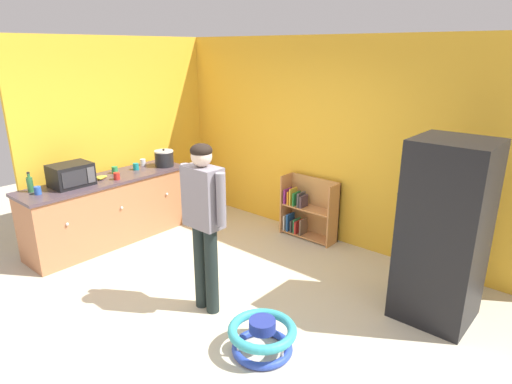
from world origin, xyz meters
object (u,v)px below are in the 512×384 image
red_cup (117,176)px  refrigerator (444,232)px  banana_bunch (102,177)px  green_glass_bottle (30,184)px  blue_cup (38,190)px  baby_walker (262,336)px  standing_person (204,214)px  microwave (71,175)px  bookshelf (307,211)px  kitchen_counter (109,210)px  white_cup (143,162)px  green_cup (115,170)px  teal_cup (136,167)px  crock_pot (164,158)px

red_cup → refrigerator: bearing=15.6°
banana_bunch → green_glass_bottle: green_glass_bottle is taller
blue_cup → baby_walker: bearing=8.5°
standing_person → banana_bunch: bearing=174.4°
standing_person → blue_cup: (-2.21, -0.61, -0.09)m
microwave → green_glass_bottle: (-0.14, -0.44, -0.04)m
bookshelf → green_glass_bottle: size_ratio=3.46×
banana_bunch → blue_cup: size_ratio=1.67×
standing_person → baby_walker: size_ratio=2.85×
kitchen_counter → white_cup: white_cup is taller
green_cup → red_cup: same height
standing_person → teal_cup: size_ratio=18.09×
kitchen_counter → green_cup: size_ratio=23.67×
baby_walker → green_glass_bottle: bearing=-171.7°
kitchen_counter → baby_walker: 3.11m
bookshelf → standing_person: (0.27, -2.17, 0.67)m
red_cup → green_cup: bearing=152.3°
microwave → blue_cup: size_ratio=5.05×
baby_walker → teal_cup: 3.35m
green_cup → baby_walker: bearing=-11.3°
kitchen_counter → green_glass_bottle: size_ratio=9.14×
banana_bunch → green_glass_bottle: 0.86m
refrigerator → microwave: refrigerator is taller
kitchen_counter → blue_cup: 1.01m
bookshelf → baby_walker: 2.59m
crock_pot → banana_bunch: bearing=-95.1°
banana_bunch → teal_cup: size_ratio=1.67×
teal_cup → microwave: bearing=-88.2°
baby_walker → green_glass_bottle: (-3.23, -0.47, 0.84)m
bookshelf → green_cup: (-2.05, -1.68, 0.58)m
teal_cup → green_glass_bottle: bearing=-94.5°
bookshelf → white_cup: bearing=-150.9°
microwave → crock_pot: bearing=85.3°
kitchen_counter → standing_person: size_ratio=1.31×
blue_cup → red_cup: bearing=79.7°
bookshelf → red_cup: bearing=-134.0°
refrigerator → baby_walker: bearing=-120.8°
refrigerator → blue_cup: (-3.99, -2.01, 0.06)m
teal_cup → baby_walker: bearing=-16.6°
red_cup → white_cup: size_ratio=1.00×
refrigerator → crock_pot: size_ratio=6.51×
bookshelf → baby_walker: bearing=-64.0°
red_cup → blue_cup: bearing=-100.3°
microwave → teal_cup: 0.96m
teal_cup → red_cup: same height
microwave → green_glass_bottle: 0.47m
green_cup → standing_person: bearing=-11.8°
refrigerator → baby_walker: refrigerator is taller
banana_bunch → white_cup: size_ratio=1.67×
banana_bunch → red_cup: red_cup is taller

